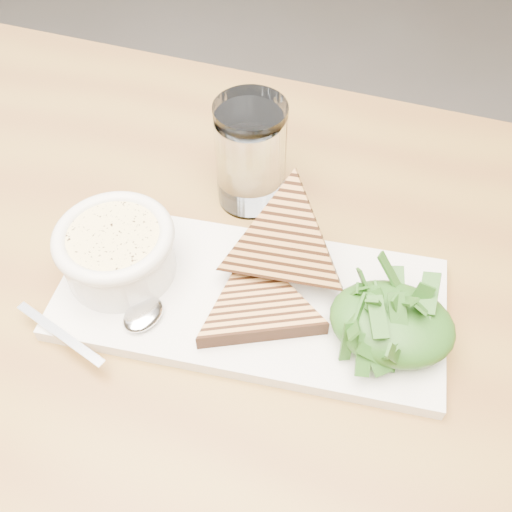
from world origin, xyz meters
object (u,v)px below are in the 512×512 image
(glass_far, at_px, (251,152))
(table_top, at_px, (112,338))
(glass_near, at_px, (249,162))
(soup_bowl, at_px, (119,256))
(platter, at_px, (250,299))

(glass_far, bearing_deg, table_top, -109.96)
(table_top, relative_size, glass_far, 11.38)
(table_top, relative_size, glass_near, 12.42)
(table_top, distance_m, soup_bowl, 0.08)
(platter, height_order, glass_far, glass_far)
(soup_bowl, height_order, glass_far, glass_far)
(platter, xyz_separation_m, glass_far, (-0.04, 0.15, 0.05))
(soup_bowl, bearing_deg, glass_far, 61.04)
(platter, xyz_separation_m, glass_near, (-0.04, 0.14, 0.05))
(platter, distance_m, glass_near, 0.15)
(glass_near, height_order, glass_far, glass_far)
(glass_near, bearing_deg, soup_bowl, -120.90)
(table_top, height_order, glass_far, glass_far)
(glass_far, bearing_deg, platter, -73.54)
(table_top, height_order, glass_near, glass_near)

